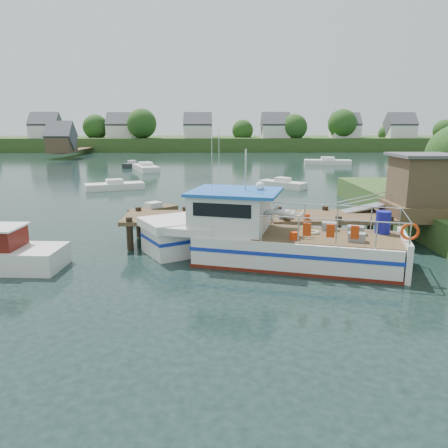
{
  "coord_description": "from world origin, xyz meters",
  "views": [
    {
      "loc": [
        -1.45,
        -21.58,
        5.92
      ],
      "look_at": [
        -1.0,
        -1.5,
        1.3
      ],
      "focal_mm": 35.0,
      "sensor_mm": 36.0,
      "label": 1
    }
  ],
  "objects_px": {
    "dock": "(372,198)",
    "moored_d": "(146,167)",
    "moored_e": "(132,165)",
    "moored_b": "(282,184)",
    "lobster_boat": "(263,237)",
    "moored_rowboat": "(154,211)",
    "moored_far": "(327,162)",
    "moored_a": "(115,186)",
    "moored_c": "(405,187)"
  },
  "relations": [
    {
      "from": "moored_far",
      "to": "moored_b",
      "type": "bearing_deg",
      "value": -119.49
    },
    {
      "from": "lobster_boat",
      "to": "moored_b",
      "type": "distance_m",
      "value": 22.68
    },
    {
      "from": "moored_a",
      "to": "moored_e",
      "type": "relative_size",
      "value": 1.5
    },
    {
      "from": "lobster_boat",
      "to": "moored_far",
      "type": "height_order",
      "value": "lobster_boat"
    },
    {
      "from": "lobster_boat",
      "to": "moored_a",
      "type": "relative_size",
      "value": 2.16
    },
    {
      "from": "moored_rowboat",
      "to": "moored_d",
      "type": "distance_m",
      "value": 29.09
    },
    {
      "from": "moored_rowboat",
      "to": "moored_d",
      "type": "xyz_separation_m",
      "value": [
        -4.89,
        28.68,
        0.06
      ]
    },
    {
      "from": "dock",
      "to": "moored_far",
      "type": "height_order",
      "value": "dock"
    },
    {
      "from": "dock",
      "to": "moored_b",
      "type": "relative_size",
      "value": 3.72
    },
    {
      "from": "moored_d",
      "to": "moored_c",
      "type": "bearing_deg",
      "value": -26.61
    },
    {
      "from": "moored_d",
      "to": "moored_e",
      "type": "relative_size",
      "value": 1.86
    },
    {
      "from": "moored_a",
      "to": "moored_c",
      "type": "height_order",
      "value": "moored_c"
    },
    {
      "from": "moored_b",
      "to": "moored_e",
      "type": "height_order",
      "value": "moored_b"
    },
    {
      "from": "lobster_boat",
      "to": "moored_far",
      "type": "relative_size",
      "value": 1.71
    },
    {
      "from": "moored_a",
      "to": "moored_c",
      "type": "relative_size",
      "value": 0.67
    },
    {
      "from": "moored_b",
      "to": "moored_a",
      "type": "bearing_deg",
      "value": -172.56
    },
    {
      "from": "moored_a",
      "to": "moored_b",
      "type": "relative_size",
      "value": 1.24
    },
    {
      "from": "moored_a",
      "to": "moored_b",
      "type": "height_order",
      "value": "moored_b"
    },
    {
      "from": "moored_b",
      "to": "moored_c",
      "type": "xyz_separation_m",
      "value": [
        10.58,
        -2.5,
        0.09
      ]
    },
    {
      "from": "dock",
      "to": "moored_d",
      "type": "height_order",
      "value": "dock"
    },
    {
      "from": "moored_d",
      "to": "moored_a",
      "type": "bearing_deg",
      "value": -82.07
    },
    {
      "from": "moored_far",
      "to": "moored_d",
      "type": "relative_size",
      "value": 1.02
    },
    {
      "from": "dock",
      "to": "moored_b",
      "type": "distance_m",
      "value": 19.32
    },
    {
      "from": "moored_b",
      "to": "moored_e",
      "type": "distance_m",
      "value": 27.26
    },
    {
      "from": "moored_far",
      "to": "moored_c",
      "type": "bearing_deg",
      "value": -95.54
    },
    {
      "from": "moored_far",
      "to": "moored_d",
      "type": "height_order",
      "value": "moored_far"
    },
    {
      "from": "moored_far",
      "to": "moored_a",
      "type": "relative_size",
      "value": 1.27
    },
    {
      "from": "moored_d",
      "to": "lobster_boat",
      "type": "bearing_deg",
      "value": -65.02
    },
    {
      "from": "moored_a",
      "to": "moored_d",
      "type": "xyz_separation_m",
      "value": [
        0.29,
        16.69,
        0.05
      ]
    },
    {
      "from": "lobster_boat",
      "to": "moored_e",
      "type": "relative_size",
      "value": 3.24
    },
    {
      "from": "moored_d",
      "to": "moored_e",
      "type": "xyz_separation_m",
      "value": [
        -2.58,
        4.6,
        -0.05
      ]
    },
    {
      "from": "dock",
      "to": "moored_b",
      "type": "xyz_separation_m",
      "value": [
        -1.54,
        19.16,
        -1.87
      ]
    },
    {
      "from": "dock",
      "to": "lobster_boat",
      "type": "bearing_deg",
      "value": -152.01
    },
    {
      "from": "moored_c",
      "to": "moored_d",
      "type": "distance_m",
      "value": 31.79
    },
    {
      "from": "moored_rowboat",
      "to": "moored_b",
      "type": "xyz_separation_m",
      "value": [
        10.4,
        12.71,
        0.02
      ]
    },
    {
      "from": "lobster_boat",
      "to": "moored_e",
      "type": "height_order",
      "value": "lobster_boat"
    },
    {
      "from": "moored_far",
      "to": "moored_c",
      "type": "relative_size",
      "value": 0.84
    },
    {
      "from": "moored_far",
      "to": "moored_b",
      "type": "xyz_separation_m",
      "value": [
        -10.35,
        -23.85,
        -0.05
      ]
    },
    {
      "from": "moored_far",
      "to": "moored_b",
      "type": "distance_m",
      "value": 26.0
    },
    {
      "from": "moored_rowboat",
      "to": "moored_e",
      "type": "height_order",
      "value": "moored_e"
    },
    {
      "from": "dock",
      "to": "moored_rowboat",
      "type": "xyz_separation_m",
      "value": [
        -11.94,
        6.46,
        -1.89
      ]
    },
    {
      "from": "moored_rowboat",
      "to": "moored_d",
      "type": "height_order",
      "value": "moored_d"
    },
    {
      "from": "moored_a",
      "to": "moored_e",
      "type": "height_order",
      "value": "moored_e"
    },
    {
      "from": "moored_far",
      "to": "moored_c",
      "type": "distance_m",
      "value": 26.36
    },
    {
      "from": "moored_d",
      "to": "moored_b",
      "type": "bearing_deg",
      "value": -37.32
    },
    {
      "from": "lobster_boat",
      "to": "moored_e",
      "type": "xyz_separation_m",
      "value": [
        -13.59,
        42.84,
        -0.69
      ]
    },
    {
      "from": "dock",
      "to": "lobster_boat",
      "type": "relative_size",
      "value": 1.39
    },
    {
      "from": "dock",
      "to": "moored_b",
      "type": "height_order",
      "value": "dock"
    },
    {
      "from": "lobster_boat",
      "to": "moored_b",
      "type": "xyz_separation_m",
      "value": [
        4.29,
        22.26,
        -0.68
      ]
    },
    {
      "from": "moored_b",
      "to": "moored_far",
      "type": "bearing_deg",
      "value": 71.33
    }
  ]
}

